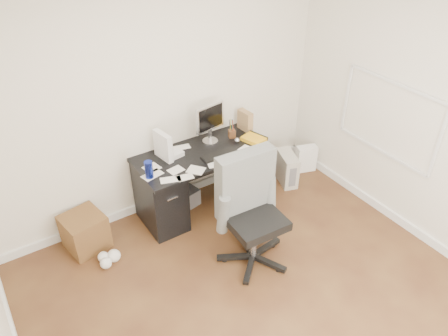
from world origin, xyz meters
The scene contains 18 objects.
ground centered at (0.00, 0.00, 0.00)m, with size 4.00×4.00×0.00m, color #402114.
room_shell centered at (0.03, 0.03, 1.66)m, with size 4.02×4.02×2.71m.
desk centered at (0.30, 1.65, 0.40)m, with size 1.50×0.70×0.75m.
loose_papers centered at (0.10, 1.60, 0.75)m, with size 1.10×0.60×0.00m, color white, non-canonical shape.
lcd_monitor centered at (0.49, 1.80, 0.99)m, with size 0.38×0.22×0.48m, color silver, non-canonical shape.
keyboard centered at (0.42, 1.49, 0.76)m, with size 0.41×0.14×0.02m, color black.
computer_mouse centered at (0.74, 1.62, 0.78)m, with size 0.06×0.06×0.06m, color silver.
travel_mug centered at (-0.39, 1.54, 0.84)m, with size 0.08×0.08×0.19m, color navy.
white_binder centered at (-0.11, 1.78, 0.91)m, with size 0.12×0.27×0.31m, color white.
magazine_file centered at (0.99, 1.82, 0.87)m, with size 0.10×0.21×0.24m, color olive.
pen_cup centered at (0.76, 1.75, 0.86)m, with size 0.09×0.09×0.22m, color #5A3419, non-canonical shape.
yellow_book centered at (0.93, 1.55, 0.77)m, with size 0.20×0.25×0.04m, color #F0AC1A.
paper_remote centered at (0.35, 1.39, 0.76)m, with size 0.26×0.21×0.02m, color white, non-canonical shape.
office_chair centered at (0.27, 0.63, 0.60)m, with size 0.68×0.68×1.20m, color #555855, non-canonical shape.
pc_tower centered at (1.44, 1.50, 0.20)m, with size 0.18×0.40×0.40m, color #ABA89A.
shopping_bag centered at (1.82, 1.56, 0.18)m, with size 0.26×0.19×0.36m, color white.
wicker_basket centered at (-1.09, 1.75, 0.20)m, with size 0.40×0.40×0.40m, color #472E15.
desk_printer centered at (0.08, 1.80, 0.11)m, with size 0.36×0.29×0.21m, color slate.
Camera 1 is at (-1.72, -1.88, 3.33)m, focal length 35.00 mm.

